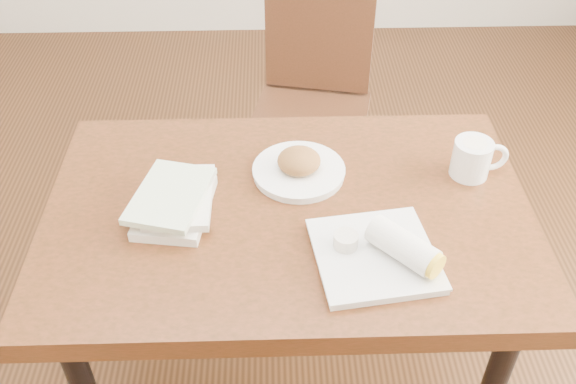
{
  "coord_description": "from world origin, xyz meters",
  "views": [
    {
      "loc": [
        -0.04,
        -1.2,
        1.82
      ],
      "look_at": [
        0.0,
        0.0,
        0.8
      ],
      "focal_mm": 40.0,
      "sensor_mm": 36.0,
      "label": 1
    }
  ],
  "objects_px": {
    "table": "(288,231)",
    "plate_scone": "(299,167)",
    "chair_far": "(313,91)",
    "plate_burrito": "(383,252)",
    "book_stack": "(175,201)",
    "coffee_mug": "(473,158)"
  },
  "relations": [
    {
      "from": "table",
      "to": "plate_scone",
      "type": "height_order",
      "value": "plate_scone"
    },
    {
      "from": "plate_scone",
      "to": "table",
      "type": "bearing_deg",
      "value": -104.18
    },
    {
      "from": "table",
      "to": "chair_far",
      "type": "distance_m",
      "value": 0.89
    },
    {
      "from": "chair_far",
      "to": "plate_burrito",
      "type": "relative_size",
      "value": 3.14
    },
    {
      "from": "table",
      "to": "book_stack",
      "type": "height_order",
      "value": "book_stack"
    },
    {
      "from": "plate_scone",
      "to": "coffee_mug",
      "type": "height_order",
      "value": "coffee_mug"
    },
    {
      "from": "coffee_mug",
      "to": "plate_burrito",
      "type": "height_order",
      "value": "coffee_mug"
    },
    {
      "from": "book_stack",
      "to": "chair_far",
      "type": "bearing_deg",
      "value": 65.6
    },
    {
      "from": "book_stack",
      "to": "plate_scone",
      "type": "bearing_deg",
      "value": 23.04
    },
    {
      "from": "table",
      "to": "plate_burrito",
      "type": "bearing_deg",
      "value": -42.13
    },
    {
      "from": "coffee_mug",
      "to": "book_stack",
      "type": "relative_size",
      "value": 0.56
    },
    {
      "from": "coffee_mug",
      "to": "book_stack",
      "type": "xyz_separation_m",
      "value": [
        -0.77,
        -0.12,
        -0.02
      ]
    },
    {
      "from": "plate_burrito",
      "to": "book_stack",
      "type": "height_order",
      "value": "plate_burrito"
    },
    {
      "from": "table",
      "to": "plate_burrito",
      "type": "xyz_separation_m",
      "value": [
        0.21,
        -0.19,
        0.11
      ]
    },
    {
      "from": "plate_scone",
      "to": "book_stack",
      "type": "height_order",
      "value": "plate_scone"
    },
    {
      "from": "plate_scone",
      "to": "plate_burrito",
      "type": "bearing_deg",
      "value": -60.87
    },
    {
      "from": "table",
      "to": "chair_far",
      "type": "bearing_deg",
      "value": 82.13
    },
    {
      "from": "coffee_mug",
      "to": "plate_burrito",
      "type": "xyz_separation_m",
      "value": [
        -0.28,
        -0.31,
        -0.03
      ]
    },
    {
      "from": "table",
      "to": "plate_burrito",
      "type": "distance_m",
      "value": 0.3
    },
    {
      "from": "chair_far",
      "to": "book_stack",
      "type": "relative_size",
      "value": 3.54
    },
    {
      "from": "plate_burrito",
      "to": "coffee_mug",
      "type": "bearing_deg",
      "value": 48.08
    },
    {
      "from": "table",
      "to": "coffee_mug",
      "type": "relative_size",
      "value": 8.1
    }
  ]
}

